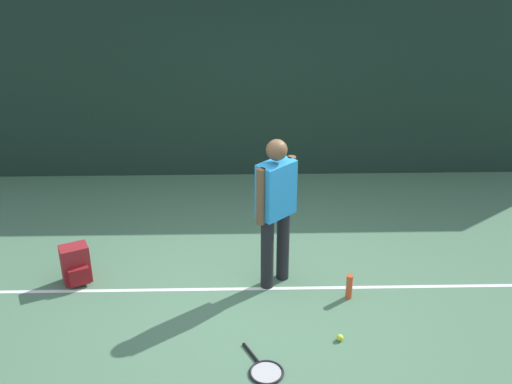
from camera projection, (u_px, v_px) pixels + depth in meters
The scene contains 8 objects.
ground_plane at pixel (257, 290), 7.04m from camera, with size 12.00×12.00×0.00m, color #4C7556.
back_fence at pixel (252, 91), 9.14m from camera, with size 10.00×0.10×2.57m, color #192D23.
court_line at pixel (257, 289), 7.07m from camera, with size 9.00×0.05×0.00m, color white.
tennis_player at pixel (276, 205), 6.76m from camera, with size 0.44×0.43×1.70m.
tennis_racket at pixel (265, 371), 5.92m from camera, with size 0.44×0.63×0.03m.
backpack at pixel (76, 265), 7.11m from camera, with size 0.36×0.36×0.44m.
tennis_ball_near_player at pixel (340, 338), 6.29m from camera, with size 0.07×0.07×0.07m, color #CCE033.
water_bottle at pixel (349, 287), 6.87m from camera, with size 0.07×0.07×0.28m, color #D84C26.
Camera 1 is at (-0.14, -5.79, 4.15)m, focal length 45.45 mm.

